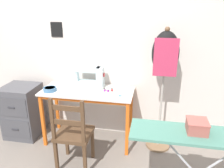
# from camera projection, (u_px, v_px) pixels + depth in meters

# --- Properties ---
(ground_plane) EXTENTS (14.00, 14.00, 0.00)m
(ground_plane) POSITION_uv_depth(u_px,v_px,m) (84.00, 151.00, 2.91)
(ground_plane) COLOR gray
(wall_back) EXTENTS (10.00, 0.06, 2.55)m
(wall_back) POSITION_uv_depth(u_px,v_px,m) (93.00, 48.00, 3.02)
(wall_back) COLOR silver
(wall_back) RESTS_ON ground_plane
(sewing_table) EXTENTS (1.21, 0.53, 0.77)m
(sewing_table) POSITION_uv_depth(u_px,v_px,m) (87.00, 97.00, 2.91)
(sewing_table) COLOR silver
(sewing_table) RESTS_ON ground_plane
(sewing_machine) EXTENTS (0.40, 0.15, 0.31)m
(sewing_machine) POSITION_uv_depth(u_px,v_px,m) (91.00, 78.00, 2.97)
(sewing_machine) COLOR silver
(sewing_machine) RESTS_ON sewing_table
(fabric_bowl) EXTENTS (0.17, 0.17, 0.05)m
(fabric_bowl) POSITION_uv_depth(u_px,v_px,m) (50.00, 89.00, 2.85)
(fabric_bowl) COLOR teal
(fabric_bowl) RESTS_ON sewing_table
(scissors) EXTENTS (0.14, 0.07, 0.01)m
(scissors) POSITION_uv_depth(u_px,v_px,m) (123.00, 96.00, 2.71)
(scissors) COLOR silver
(scissors) RESTS_ON sewing_table
(thread_spool_near_machine) EXTENTS (0.04, 0.04, 0.04)m
(thread_spool_near_machine) POSITION_uv_depth(u_px,v_px,m) (105.00, 90.00, 2.84)
(thread_spool_near_machine) COLOR purple
(thread_spool_near_machine) RESTS_ON sewing_table
(thread_spool_mid_table) EXTENTS (0.04, 0.04, 0.04)m
(thread_spool_mid_table) POSITION_uv_depth(u_px,v_px,m) (108.00, 90.00, 2.83)
(thread_spool_mid_table) COLOR purple
(thread_spool_mid_table) RESTS_ON sewing_table
(thread_spool_far_edge) EXTENTS (0.04, 0.04, 0.04)m
(thread_spool_far_edge) POSITION_uv_depth(u_px,v_px,m) (112.00, 90.00, 2.85)
(thread_spool_far_edge) COLOR red
(thread_spool_far_edge) RESTS_ON sewing_table
(wooden_chair) EXTENTS (0.40, 0.38, 0.93)m
(wooden_chair) POSITION_uv_depth(u_px,v_px,m) (73.00, 134.00, 2.50)
(wooden_chair) COLOR #513823
(wooden_chair) RESTS_ON ground_plane
(filing_cabinet) EXTENTS (0.47, 0.48, 0.76)m
(filing_cabinet) POSITION_uv_depth(u_px,v_px,m) (23.00, 111.00, 3.18)
(filing_cabinet) COLOR #4C4C51
(filing_cabinet) RESTS_ON ground_plane
(dress_form) EXTENTS (0.32, 0.32, 1.61)m
(dress_form) POSITION_uv_depth(u_px,v_px,m) (165.00, 62.00, 2.61)
(dress_form) COLOR #846647
(dress_form) RESTS_ON ground_plane
(ironing_board) EXTENTS (1.21, 0.33, 0.84)m
(ironing_board) POSITION_uv_depth(u_px,v_px,m) (203.00, 139.00, 1.82)
(ironing_board) COLOR #518E7A
(ironing_board) RESTS_ON ground_plane
(storage_box) EXTENTS (0.17, 0.18, 0.11)m
(storage_box) POSITION_uv_depth(u_px,v_px,m) (197.00, 126.00, 1.82)
(storage_box) COLOR #AD564C
(storage_box) RESTS_ON ironing_board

